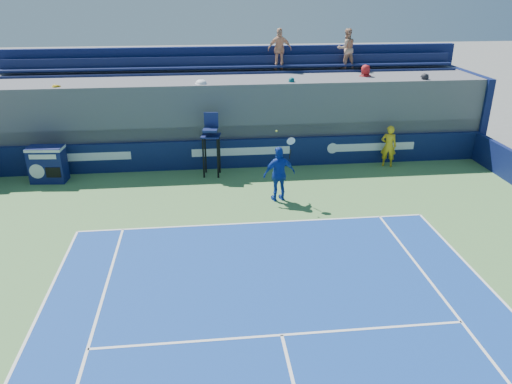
{
  "coord_description": "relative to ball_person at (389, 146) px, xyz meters",
  "views": [
    {
      "loc": [
        -1.52,
        -2.25,
        7.13
      ],
      "look_at": [
        0.0,
        11.5,
        1.25
      ],
      "focal_mm": 35.0,
      "sensor_mm": 36.0,
      "label": 1
    }
  ],
  "objects": [
    {
      "name": "ball_person",
      "position": [
        0.0,
        0.0,
        0.0
      ],
      "size": [
        0.73,
        0.6,
        1.73
      ],
      "primitive_type": "imported",
      "rotation": [
        0.0,
        0.0,
        2.81
      ],
      "color": "gold",
      "rests_on": "apron"
    },
    {
      "name": "stadium_seating",
      "position": [
        -6.01,
        2.58,
        0.98
      ],
      "size": [
        21.0,
        4.05,
        5.22
      ],
      "color": "#57575D",
      "rests_on": "ground"
    },
    {
      "name": "back_hoarding",
      "position": [
        -6.03,
        0.53,
        -0.27
      ],
      "size": [
        20.4,
        0.21,
        1.2
      ],
      "color": "#0B1642",
      "rests_on": "ground"
    },
    {
      "name": "tennis_player",
      "position": [
        -5.0,
        -2.97,
        0.11
      ],
      "size": [
        1.21,
        0.7,
        2.57
      ],
      "color": "#1335A0",
      "rests_on": "apron"
    },
    {
      "name": "match_clock",
      "position": [
        -13.46,
        -0.24,
        -0.13
      ],
      "size": [
        1.38,
        0.83,
        1.4
      ],
      "color": "#0F174F",
      "rests_on": "ground"
    },
    {
      "name": "umpire_chair",
      "position": [
        -7.25,
        -0.23,
        0.65
      ],
      "size": [
        0.8,
        0.8,
        2.48
      ],
      "color": "black",
      "rests_on": "ground"
    }
  ]
}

